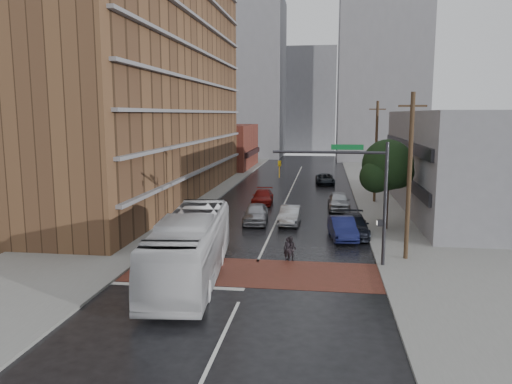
% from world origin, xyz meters
% --- Properties ---
extents(ground, '(160.00, 160.00, 0.00)m').
position_xyz_m(ground, '(0.00, 0.00, 0.00)').
color(ground, black).
rests_on(ground, ground).
extents(crosswalk, '(14.00, 5.00, 0.02)m').
position_xyz_m(crosswalk, '(0.00, 0.50, 0.01)').
color(crosswalk, brown).
rests_on(crosswalk, ground).
extents(sidewalk_west, '(9.00, 90.00, 0.15)m').
position_xyz_m(sidewalk_west, '(-11.50, 25.00, 0.07)').
color(sidewalk_west, gray).
rests_on(sidewalk_west, ground).
extents(sidewalk_east, '(9.00, 90.00, 0.15)m').
position_xyz_m(sidewalk_east, '(11.50, 25.00, 0.07)').
color(sidewalk_east, gray).
rests_on(sidewalk_east, ground).
extents(apartment_block, '(10.00, 44.00, 28.00)m').
position_xyz_m(apartment_block, '(-14.00, 24.00, 14.00)').
color(apartment_block, brown).
rests_on(apartment_block, ground).
extents(storefront_west, '(8.00, 16.00, 7.00)m').
position_xyz_m(storefront_west, '(-12.00, 54.00, 3.50)').
color(storefront_west, brown).
rests_on(storefront_west, ground).
extents(building_east, '(11.00, 26.00, 9.00)m').
position_xyz_m(building_east, '(16.50, 20.00, 4.50)').
color(building_east, gray).
rests_on(building_east, ground).
extents(distant_tower_west, '(18.00, 16.00, 32.00)m').
position_xyz_m(distant_tower_west, '(-14.00, 78.00, 16.00)').
color(distant_tower_west, gray).
rests_on(distant_tower_west, ground).
extents(distant_tower_east, '(16.00, 14.00, 36.00)m').
position_xyz_m(distant_tower_east, '(14.00, 72.00, 18.00)').
color(distant_tower_east, gray).
rests_on(distant_tower_east, ground).
extents(distant_tower_center, '(12.00, 10.00, 24.00)m').
position_xyz_m(distant_tower_center, '(0.00, 95.00, 12.00)').
color(distant_tower_center, gray).
rests_on(distant_tower_center, ground).
extents(street_tree, '(4.20, 4.10, 6.90)m').
position_xyz_m(street_tree, '(8.52, 12.03, 4.73)').
color(street_tree, '#332319').
rests_on(street_tree, ground).
extents(signal_mast, '(6.50, 0.30, 7.20)m').
position_xyz_m(signal_mast, '(5.85, 2.50, 4.73)').
color(signal_mast, '#2D2D33').
rests_on(signal_mast, ground).
extents(utility_pole_near, '(1.60, 0.26, 10.00)m').
position_xyz_m(utility_pole_near, '(8.80, 4.00, 5.14)').
color(utility_pole_near, '#473321').
rests_on(utility_pole_near, ground).
extents(utility_pole_far, '(1.60, 0.26, 10.00)m').
position_xyz_m(utility_pole_far, '(8.80, 24.00, 5.14)').
color(utility_pole_far, '#473321').
rests_on(utility_pole_far, ground).
extents(transit_bus, '(4.20, 12.86, 3.52)m').
position_xyz_m(transit_bus, '(-3.12, -1.00, 1.76)').
color(transit_bus, silver).
rests_on(transit_bus, ground).
extents(pedestrian_a, '(0.57, 0.41, 1.44)m').
position_xyz_m(pedestrian_a, '(1.78, 3.00, 0.72)').
color(pedestrian_a, black).
rests_on(pedestrian_a, ground).
extents(pedestrian_b, '(0.89, 0.79, 1.50)m').
position_xyz_m(pedestrian_b, '(1.96, 3.00, 0.75)').
color(pedestrian_b, black).
rests_on(pedestrian_b, ground).
extents(car_travel_a, '(2.17, 4.81, 1.60)m').
position_xyz_m(car_travel_a, '(-1.59, 13.15, 0.80)').
color(car_travel_a, '#95969C').
rests_on(car_travel_a, ground).
extents(car_travel_b, '(1.69, 4.47, 1.46)m').
position_xyz_m(car_travel_b, '(1.18, 13.20, 0.73)').
color(car_travel_b, '#B4B9BD').
rests_on(car_travel_b, ground).
extents(car_travel_c, '(2.15, 4.86, 1.39)m').
position_xyz_m(car_travel_c, '(-2.12, 21.91, 0.69)').
color(car_travel_c, maroon).
rests_on(car_travel_c, ground).
extents(suv_travel, '(2.54, 4.97, 1.34)m').
position_xyz_m(suv_travel, '(3.93, 36.44, 0.67)').
color(suv_travel, black).
rests_on(suv_travel, ground).
extents(car_parked_near, '(2.19, 4.80, 1.53)m').
position_xyz_m(car_parked_near, '(5.20, 8.91, 0.76)').
color(car_parked_near, '#141949').
rests_on(car_parked_near, ground).
extents(car_parked_mid, '(2.20, 5.20, 1.50)m').
position_xyz_m(car_parked_mid, '(6.02, 10.00, 0.75)').
color(car_parked_mid, black).
rests_on(car_parked_mid, ground).
extents(car_parked_far, '(2.10, 4.90, 1.65)m').
position_xyz_m(car_parked_far, '(5.20, 19.85, 0.82)').
color(car_parked_far, '#A9ADB1').
rests_on(car_parked_far, ground).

